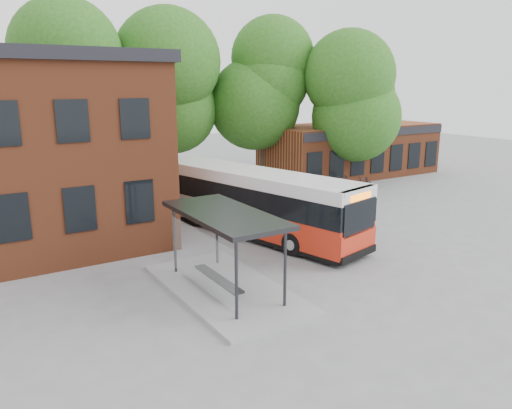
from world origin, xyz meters
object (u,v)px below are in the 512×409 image
bus_shelter (225,252)px  bicycle_5 (341,183)px  bicycle_7 (363,183)px  city_bus (252,202)px  bicycle_3 (319,183)px  bicycle_1 (318,187)px  bicycle_0 (312,189)px  bicycle_6 (339,182)px

bus_shelter → bicycle_5: (14.74, 10.58, -0.92)m
bicycle_7 → bicycle_5: bearing=83.2°
city_bus → bicycle_3: size_ratio=8.19×
bus_shelter → bicycle_3: bus_shelter is taller
bus_shelter → city_bus: bearing=50.6°
bicycle_7 → bicycle_1: bearing=92.0°
bicycle_1 → bicycle_3: bearing=-41.0°
bus_shelter → city_bus: size_ratio=0.57×
bus_shelter → bicycle_3: size_ratio=4.67×
bus_shelter → bicycle_7: size_ratio=4.78×
bicycle_1 → bicycle_3: bicycle_1 is taller
bicycle_3 → bicycle_7: 3.04m
bicycle_0 → bicycle_1: 0.57m
bicycle_3 → bicycle_0: bearing=113.1°
bicycle_3 → bicycle_5: size_ratio=0.84×
city_bus → bicycle_1: size_ratio=6.81×
bus_shelter → bicycle_0: (12.05, 10.38, -0.95)m
bicycle_5 → bus_shelter: bearing=120.1°
bicycle_0 → bicycle_6: bearing=-82.4°
bicycle_5 → bicycle_7: bearing=-108.7°
bicycle_0 → bicycle_3: 2.14m
bus_shelter → bicycle_5: size_ratio=3.94×
city_bus → bicycle_6: city_bus is taller
bicycle_6 → bicycle_7: size_ratio=1.16×
bicycle_0 → bicycle_1: bicycle_1 is taller
bicycle_6 → bus_shelter: bearing=146.5°
bicycle_1 → city_bus: bearing=123.3°
bus_shelter → bicycle_7: (16.37, 10.19, -1.01)m
city_bus → bicycle_3: city_bus is taller
bicycle_6 → bicycle_7: bicycle_6 is taller
bicycle_1 → bus_shelter: bearing=131.1°
bicycle_3 → city_bus: bearing=108.9°
bicycle_6 → bicycle_7: 1.62m
bicycle_1 → bicycle_6: 2.66m
bicycle_0 → bicycle_1: size_ratio=1.05×
bicycle_5 → bicycle_6: size_ratio=1.05×
city_bus → bicycle_5: size_ratio=6.91×
bicycle_0 → bicycle_5: size_ratio=1.06×
city_bus → bicycle_0: 9.16m
bicycle_0 → bicycle_6: (3.10, 0.88, -0.05)m
bicycle_1 → bicycle_3: size_ratio=1.20×
bicycle_0 → bicycle_5: bicycle_5 is taller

